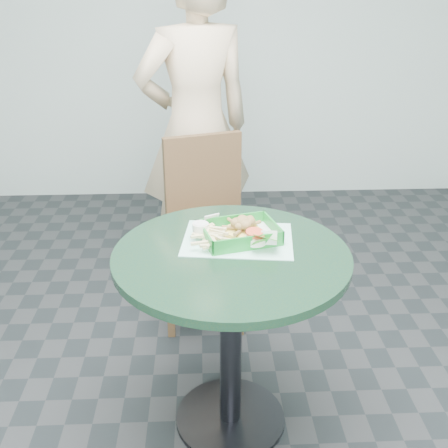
{
  "coord_description": "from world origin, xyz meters",
  "views": [
    {
      "loc": [
        -0.1,
        -1.58,
        1.62
      ],
      "look_at": [
        -0.02,
        0.1,
        0.83
      ],
      "focal_mm": 42.0,
      "sensor_mm": 36.0,
      "label": 1
    }
  ],
  "objects_px": {
    "cafe_table": "(231,299)",
    "sauce_ramekin": "(203,228)",
    "diner_person": "(195,99)",
    "crab_sandwich": "(243,231)",
    "food_basket": "(240,240)",
    "dining_chair": "(204,217)"
  },
  "relations": [
    {
      "from": "diner_person",
      "to": "sauce_ramekin",
      "type": "height_order",
      "value": "diner_person"
    },
    {
      "from": "diner_person",
      "to": "food_basket",
      "type": "height_order",
      "value": "diner_person"
    },
    {
      "from": "food_basket",
      "to": "dining_chair",
      "type": "bearing_deg",
      "value": 99.76
    },
    {
      "from": "food_basket",
      "to": "cafe_table",
      "type": "bearing_deg",
      "value": -110.83
    },
    {
      "from": "food_basket",
      "to": "crab_sandwich",
      "type": "bearing_deg",
      "value": 25.97
    },
    {
      "from": "diner_person",
      "to": "sauce_ramekin",
      "type": "relative_size",
      "value": 35.98
    },
    {
      "from": "dining_chair",
      "to": "food_basket",
      "type": "bearing_deg",
      "value": -97.67
    },
    {
      "from": "dining_chair",
      "to": "sauce_ramekin",
      "type": "height_order",
      "value": "dining_chair"
    },
    {
      "from": "food_basket",
      "to": "crab_sandwich",
      "type": "height_order",
      "value": "crab_sandwich"
    },
    {
      "from": "cafe_table",
      "to": "dining_chair",
      "type": "distance_m",
      "value": 0.83
    },
    {
      "from": "diner_person",
      "to": "crab_sandwich",
      "type": "bearing_deg",
      "value": 77.98
    },
    {
      "from": "cafe_table",
      "to": "dining_chair",
      "type": "relative_size",
      "value": 0.88
    },
    {
      "from": "cafe_table",
      "to": "crab_sandwich",
      "type": "xyz_separation_m",
      "value": [
        0.05,
        0.1,
        0.22
      ]
    },
    {
      "from": "food_basket",
      "to": "sauce_ramekin",
      "type": "height_order",
      "value": "sauce_ramekin"
    },
    {
      "from": "cafe_table",
      "to": "food_basket",
      "type": "relative_size",
      "value": 3.12
    },
    {
      "from": "cafe_table",
      "to": "dining_chair",
      "type": "height_order",
      "value": "dining_chair"
    },
    {
      "from": "dining_chair",
      "to": "cafe_table",
      "type": "bearing_deg",
      "value": -101.14
    },
    {
      "from": "dining_chair",
      "to": "crab_sandwich",
      "type": "bearing_deg",
      "value": -96.59
    },
    {
      "from": "cafe_table",
      "to": "food_basket",
      "type": "xyz_separation_m",
      "value": [
        0.03,
        0.09,
        0.19
      ]
    },
    {
      "from": "cafe_table",
      "to": "sauce_ramekin",
      "type": "bearing_deg",
      "value": 125.8
    },
    {
      "from": "diner_person",
      "to": "food_basket",
      "type": "distance_m",
      "value": 1.13
    },
    {
      "from": "dining_chair",
      "to": "diner_person",
      "type": "height_order",
      "value": "diner_person"
    }
  ]
}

